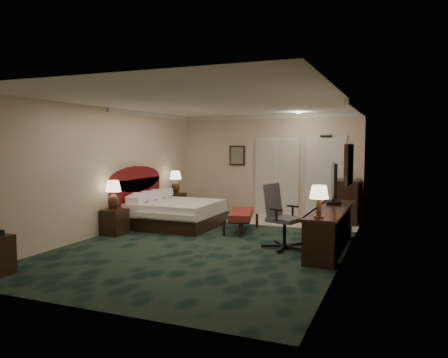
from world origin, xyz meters
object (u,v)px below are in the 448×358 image
at_px(nightstand_near, 114,222).
at_px(lamp_far, 176,182).
at_px(lamp_near, 113,195).
at_px(bed_bench, 241,221).
at_px(bed, 176,214).
at_px(minibar, 348,201).
at_px(desk, 330,229).
at_px(tv, 334,183).
at_px(nightstand_far, 174,205).
at_px(desk_chair, 285,217).

relative_size(nightstand_near, lamp_far, 0.90).
xyz_separation_m(lamp_near, bed_bench, (2.37, 1.37, -0.62)).
bearing_deg(bed, minibar, 29.21).
bearing_deg(bed, desk, -14.19).
xyz_separation_m(lamp_near, tv, (4.39, 1.09, 0.31)).
xyz_separation_m(bed, nightstand_far, (-0.76, 1.29, 0.01)).
relative_size(lamp_near, desk_chair, 0.52).
distance_m(bed, nightstand_near, 1.50).
bearing_deg(bed, lamp_far, 118.59).
distance_m(nightstand_far, bed_bench, 2.68).
distance_m(nightstand_far, tv, 4.73).
height_order(bed_bench, tv, tv).
height_order(lamp_near, desk_chair, desk_chair).
height_order(bed_bench, desk_chair, desk_chair).
relative_size(tv, minibar, 0.98).
bearing_deg(lamp_far, nightstand_near, -91.38).
relative_size(bed, lamp_near, 2.99).
bearing_deg(desk_chair, bed_bench, 154.72).
relative_size(desk, tv, 2.54).
bearing_deg(desk, bed, 165.81).
xyz_separation_m(desk, desk_chair, (-0.79, -0.21, 0.22)).
distance_m(lamp_near, tv, 4.54).
distance_m(nightstand_far, minibar, 4.48).
xyz_separation_m(nightstand_far, lamp_near, (-0.00, -2.62, 0.54)).
bearing_deg(lamp_far, desk_chair, -34.56).
relative_size(nightstand_near, minibar, 0.51).
height_order(nightstand_near, nightstand_far, nightstand_far).
height_order(lamp_near, desk, lamp_near).
relative_size(bed, tv, 1.80).
relative_size(nightstand_far, lamp_near, 0.98).
xyz_separation_m(lamp_far, desk_chair, (3.61, -2.48, -0.31)).
bearing_deg(desk_chair, bed, 176.01).
distance_m(nightstand_near, desk_chair, 3.69).
bearing_deg(nightstand_near, minibar, 36.71).
distance_m(lamp_near, desk, 4.48).
distance_m(lamp_far, minibar, 4.45).
relative_size(lamp_near, tv, 0.60).
bearing_deg(bed_bench, bed, 166.11).
xyz_separation_m(nightstand_far, desk_chair, (3.64, -2.44, 0.29)).
xyz_separation_m(nightstand_far, desk, (4.43, -2.22, 0.07)).
xyz_separation_m(nightstand_near, desk_chair, (3.67, 0.13, 0.33)).
bearing_deg(nightstand_far, lamp_far, 54.34).
relative_size(bed, lamp_far, 3.11).
xyz_separation_m(nightstand_far, lamp_far, (0.03, 0.05, 0.60)).
height_order(bed, desk, desk).
bearing_deg(desk_chair, desk, 32.73).
xyz_separation_m(lamp_near, lamp_far, (0.04, 2.67, 0.06)).
relative_size(desk_chair, minibar, 1.13).
relative_size(lamp_near, desk, 0.24).
height_order(tv, minibar, tv).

